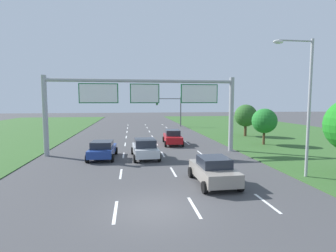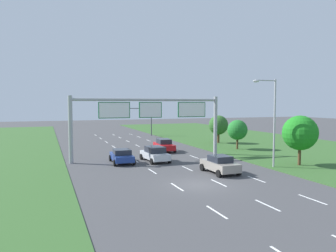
{
  "view_description": "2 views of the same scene",
  "coord_description": "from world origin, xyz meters",
  "px_view_note": "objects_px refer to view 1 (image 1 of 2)",
  "views": [
    {
      "loc": [
        -0.99,
        -11.13,
        4.76
      ],
      "look_at": [
        2.59,
        14.65,
        2.3
      ],
      "focal_mm": 28.0,
      "sensor_mm": 36.0,
      "label": 1
    },
    {
      "loc": [
        -10.76,
        -22.15,
        6.2
      ],
      "look_at": [
        1.8,
        11.39,
        3.71
      ],
      "focal_mm": 35.0,
      "sensor_mm": 36.0,
      "label": 2
    }
  ],
  "objects_px": {
    "sign_gantry": "(145,99)",
    "car_mid_lane": "(173,137)",
    "roadside_tree_far": "(246,116)",
    "car_near_red": "(145,148)",
    "roadside_tree_mid": "(264,121)",
    "car_far_ahead": "(102,149)",
    "street_lamp": "(304,96)",
    "traffic_light_mast": "(171,106)",
    "car_lead_silver": "(214,170)"
  },
  "relations": [
    {
      "from": "car_near_red",
      "to": "street_lamp",
      "type": "bearing_deg",
      "value": -40.73
    },
    {
      "from": "street_lamp",
      "to": "traffic_light_mast",
      "type": "bearing_deg",
      "value": 95.3
    },
    {
      "from": "sign_gantry",
      "to": "traffic_light_mast",
      "type": "bearing_deg",
      "value": 76.28
    },
    {
      "from": "car_mid_lane",
      "to": "roadside_tree_far",
      "type": "height_order",
      "value": "roadside_tree_far"
    },
    {
      "from": "car_lead_silver",
      "to": "roadside_tree_far",
      "type": "xyz_separation_m",
      "value": [
        10.63,
        19.25,
        2.04
      ]
    },
    {
      "from": "traffic_light_mast",
      "to": "sign_gantry",
      "type": "bearing_deg",
      "value": -103.72
    },
    {
      "from": "car_near_red",
      "to": "car_mid_lane",
      "type": "distance_m",
      "value": 7.41
    },
    {
      "from": "car_near_red",
      "to": "traffic_light_mast",
      "type": "height_order",
      "value": "traffic_light_mast"
    },
    {
      "from": "car_near_red",
      "to": "car_mid_lane",
      "type": "bearing_deg",
      "value": 59.52
    },
    {
      "from": "car_far_ahead",
      "to": "street_lamp",
      "type": "height_order",
      "value": "street_lamp"
    },
    {
      "from": "roadside_tree_mid",
      "to": "car_lead_silver",
      "type": "bearing_deg",
      "value": -128.02
    },
    {
      "from": "car_near_red",
      "to": "street_lamp",
      "type": "distance_m",
      "value": 12.53
    },
    {
      "from": "car_mid_lane",
      "to": "roadside_tree_mid",
      "type": "distance_m",
      "value": 10.14
    },
    {
      "from": "car_mid_lane",
      "to": "street_lamp",
      "type": "bearing_deg",
      "value": -63.31
    },
    {
      "from": "car_far_ahead",
      "to": "roadside_tree_mid",
      "type": "distance_m",
      "value": 17.43
    },
    {
      "from": "street_lamp",
      "to": "car_near_red",
      "type": "bearing_deg",
      "value": 142.42
    },
    {
      "from": "roadside_tree_mid",
      "to": "roadside_tree_far",
      "type": "height_order",
      "value": "roadside_tree_far"
    },
    {
      "from": "car_lead_silver",
      "to": "street_lamp",
      "type": "bearing_deg",
      "value": 3.03
    },
    {
      "from": "roadside_tree_far",
      "to": "car_far_ahead",
      "type": "bearing_deg",
      "value": -147.33
    },
    {
      "from": "car_lead_silver",
      "to": "roadside_tree_mid",
      "type": "xyz_separation_m",
      "value": [
        9.64,
        12.32,
        1.84
      ]
    },
    {
      "from": "car_mid_lane",
      "to": "traffic_light_mast",
      "type": "bearing_deg",
      "value": 85.55
    },
    {
      "from": "sign_gantry",
      "to": "traffic_light_mast",
      "type": "relative_size",
      "value": 3.08
    },
    {
      "from": "car_far_ahead",
      "to": "traffic_light_mast",
      "type": "distance_m",
      "value": 28.43
    },
    {
      "from": "car_mid_lane",
      "to": "traffic_light_mast",
      "type": "distance_m",
      "value": 20.62
    },
    {
      "from": "car_near_red",
      "to": "roadside_tree_mid",
      "type": "height_order",
      "value": "roadside_tree_mid"
    },
    {
      "from": "car_far_ahead",
      "to": "sign_gantry",
      "type": "distance_m",
      "value": 5.8
    },
    {
      "from": "sign_gantry",
      "to": "car_near_red",
      "type": "bearing_deg",
      "value": -93.28
    },
    {
      "from": "car_near_red",
      "to": "roadside_tree_mid",
      "type": "distance_m",
      "value": 14.14
    },
    {
      "from": "car_near_red",
      "to": "car_far_ahead",
      "type": "height_order",
      "value": "car_near_red"
    },
    {
      "from": "car_near_red",
      "to": "roadside_tree_mid",
      "type": "relative_size",
      "value": 1.12
    },
    {
      "from": "car_mid_lane",
      "to": "car_lead_silver",
      "type": "bearing_deg",
      "value": -85.95
    },
    {
      "from": "car_mid_lane",
      "to": "roadside_tree_far",
      "type": "distance_m",
      "value": 12.09
    },
    {
      "from": "sign_gantry",
      "to": "car_mid_lane",
      "type": "bearing_deg",
      "value": 54.87
    },
    {
      "from": "car_far_ahead",
      "to": "car_lead_silver",
      "type": "bearing_deg",
      "value": -45.51
    },
    {
      "from": "car_lead_silver",
      "to": "car_mid_lane",
      "type": "relative_size",
      "value": 0.89
    },
    {
      "from": "traffic_light_mast",
      "to": "street_lamp",
      "type": "distance_m",
      "value": 34.14
    },
    {
      "from": "car_mid_lane",
      "to": "car_far_ahead",
      "type": "height_order",
      "value": "car_mid_lane"
    },
    {
      "from": "car_near_red",
      "to": "car_lead_silver",
      "type": "height_order",
      "value": "car_near_red"
    },
    {
      "from": "roadside_tree_far",
      "to": "car_lead_silver",
      "type": "bearing_deg",
      "value": -118.92
    },
    {
      "from": "sign_gantry",
      "to": "roadside_tree_far",
      "type": "bearing_deg",
      "value": 34.62
    },
    {
      "from": "car_lead_silver",
      "to": "traffic_light_mast",
      "type": "bearing_deg",
      "value": 84.43
    },
    {
      "from": "car_near_red",
      "to": "car_far_ahead",
      "type": "distance_m",
      "value": 3.55
    },
    {
      "from": "street_lamp",
      "to": "car_mid_lane",
      "type": "bearing_deg",
      "value": 113.3
    },
    {
      "from": "sign_gantry",
      "to": "traffic_light_mast",
      "type": "distance_m",
      "value": 25.64
    },
    {
      "from": "street_lamp",
      "to": "roadside_tree_far",
      "type": "xyz_separation_m",
      "value": [
        4.87,
        18.82,
        -2.24
      ]
    },
    {
      "from": "car_mid_lane",
      "to": "roadside_tree_far",
      "type": "relative_size",
      "value": 1.06
    },
    {
      "from": "roadside_tree_mid",
      "to": "roadside_tree_far",
      "type": "distance_m",
      "value": 7.0
    },
    {
      "from": "sign_gantry",
      "to": "roadside_tree_mid",
      "type": "height_order",
      "value": "sign_gantry"
    },
    {
      "from": "car_lead_silver",
      "to": "street_lamp",
      "type": "height_order",
      "value": "street_lamp"
    },
    {
      "from": "car_lead_silver",
      "to": "roadside_tree_mid",
      "type": "bearing_deg",
      "value": 50.76
    }
  ]
}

